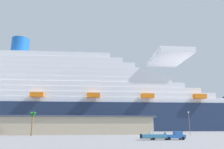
% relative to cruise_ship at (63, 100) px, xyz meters
% --- Properties ---
extents(ground_plane, '(600.00, 600.00, 0.00)m').
position_rel_cruise_ship_xyz_m(ground_plane, '(32.01, -44.66, -20.75)').
color(ground_plane, gray).
extents(cruise_ship, '(292.01, 58.25, 71.03)m').
position_rel_cruise_ship_xyz_m(cruise_ship, '(0.00, 0.00, 0.00)').
color(cruise_ship, '#1E2D4C').
rests_on(cruise_ship, ground_plane).
extents(terminal_building, '(67.49, 32.81, 7.61)m').
position_rel_cruise_ship_xyz_m(terminal_building, '(10.27, -49.53, -16.93)').
color(terminal_building, '#B7A88C').
rests_on(terminal_building, ground_plane).
extents(pickup_truck, '(5.73, 2.62, 2.20)m').
position_rel_cruise_ship_xyz_m(pickup_truck, '(35.21, -96.71, -19.71)').
color(pickup_truck, '#2659A5').
rests_on(pickup_truck, ground_plane).
extents(small_boat_on_trailer, '(9.00, 2.60, 2.15)m').
position_rel_cruise_ship_xyz_m(small_boat_on_trailer, '(30.22, -96.33, -19.80)').
color(small_boat_on_trailer, '#595960').
rests_on(small_boat_on_trailer, ground_plane).
extents(palm_tree, '(2.79, 2.69, 8.54)m').
position_rel_cruise_ship_xyz_m(palm_tree, '(-6.28, -69.08, -14.07)').
color(palm_tree, brown).
rests_on(palm_tree, ground_plane).
extents(street_lamp, '(0.56, 0.56, 8.90)m').
position_rel_cruise_ship_xyz_m(street_lamp, '(52.11, -74.17, -15.04)').
color(street_lamp, slate).
rests_on(street_lamp, ground_plane).
extents(parked_car_silver_sedan, '(4.79, 2.41, 1.58)m').
position_rel_cruise_ship_xyz_m(parked_car_silver_sedan, '(33.50, -60.58, -19.92)').
color(parked_car_silver_sedan, silver).
rests_on(parked_car_silver_sedan, ground_plane).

